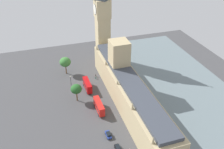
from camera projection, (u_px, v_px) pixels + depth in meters
name	position (u px, v px, depth m)	size (l,w,h in m)	color
ground_plane	(124.00, 105.00, 114.37)	(147.98, 147.98, 0.00)	#424244
river_thames	(191.00, 91.00, 123.48)	(43.01, 133.19, 0.25)	slate
parliament_building	(127.00, 89.00, 112.11)	(12.20, 77.98, 26.32)	tan
clock_tower	(102.00, 18.00, 136.98)	(8.40, 8.40, 52.12)	tan
double_decker_bus_kerbside	(87.00, 85.00, 123.96)	(2.78, 10.54, 4.75)	#B20C0F
double_decker_bus_under_trees	(99.00, 106.00, 109.90)	(2.80, 10.54, 4.75)	red
car_blue_leading	(108.00, 135.00, 97.63)	(1.93, 4.27, 1.74)	navy
car_black_by_river_gate	(118.00, 149.00, 91.66)	(2.03, 4.61, 1.74)	black
pedestrian_midblock	(96.00, 78.00, 133.13)	(0.57, 0.65, 1.57)	#336B60
pedestrian_opposite_hall	(96.00, 76.00, 134.87)	(0.64, 0.70, 1.67)	black
plane_tree_far_end	(76.00, 89.00, 113.93)	(5.24, 5.24, 9.00)	brown
plane_tree_corner	(65.00, 62.00, 134.28)	(6.14, 6.14, 9.98)	brown
street_lamp_slot_10	(71.00, 79.00, 126.21)	(0.56, 0.56, 5.71)	black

